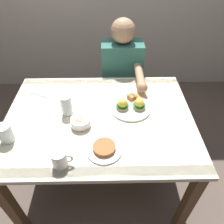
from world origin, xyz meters
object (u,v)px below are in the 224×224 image
(coffee_mug, at_px, (60,158))
(fork, at_px, (37,94))
(water_glass_near, at_px, (6,134))
(water_glass_far, at_px, (67,106))
(side_plate, at_px, (104,148))
(eggs_benedict_plate, at_px, (131,105))
(fruit_bowl, at_px, (81,122))
(dining_table, at_px, (100,128))
(diner_person, at_px, (122,77))

(coffee_mug, distance_m, fork, 0.65)
(water_glass_near, xyz_separation_m, water_glass_far, (0.31, 0.22, 0.01))
(coffee_mug, bearing_deg, water_glass_near, 152.80)
(water_glass_far, distance_m, side_plate, 0.39)
(eggs_benedict_plate, bearing_deg, fruit_bowl, -154.30)
(fork, bearing_deg, water_glass_far, -39.19)
(dining_table, bearing_deg, water_glass_far, 169.24)
(fruit_bowl, distance_m, diner_person, 0.74)
(fruit_bowl, distance_m, fork, 0.47)
(fruit_bowl, xyz_separation_m, coffee_mug, (-0.08, -0.28, 0.02))
(coffee_mug, relative_size, diner_person, 0.10)
(fruit_bowl, relative_size, fork, 0.82)
(water_glass_far, xyz_separation_m, diner_person, (0.39, 0.56, -0.15))
(fork, height_order, side_plate, side_plate)
(eggs_benedict_plate, xyz_separation_m, diner_person, (-0.03, 0.52, -0.11))
(dining_table, distance_m, eggs_benedict_plate, 0.26)
(fruit_bowl, relative_size, water_glass_near, 1.08)
(eggs_benedict_plate, relative_size, side_plate, 1.35)
(diner_person, bearing_deg, water_glass_far, -124.64)
(side_plate, height_order, diner_person, diner_person)
(dining_table, bearing_deg, diner_person, 73.03)
(eggs_benedict_plate, distance_m, coffee_mug, 0.59)
(fork, relative_size, water_glass_near, 1.32)
(diner_person, bearing_deg, fruit_bowl, -113.43)
(dining_table, bearing_deg, fruit_bowl, -146.01)
(fruit_bowl, xyz_separation_m, water_glass_far, (-0.10, 0.11, 0.03))
(dining_table, height_order, side_plate, side_plate)
(eggs_benedict_plate, distance_m, side_plate, 0.39)
(fruit_bowl, xyz_separation_m, water_glass_near, (-0.41, -0.11, 0.02))
(side_plate, relative_size, diner_person, 0.18)
(water_glass_near, bearing_deg, fork, 82.03)
(fruit_bowl, xyz_separation_m, side_plate, (0.14, -0.19, -0.02))
(fork, bearing_deg, eggs_benedict_plate, -13.76)
(eggs_benedict_plate, relative_size, fruit_bowl, 2.25)
(fruit_bowl, distance_m, coffee_mug, 0.29)
(water_glass_far, bearing_deg, fork, 140.81)
(water_glass_near, xyz_separation_m, side_plate, (0.55, -0.08, -0.04))
(coffee_mug, distance_m, side_plate, 0.24)
(dining_table, relative_size, fruit_bowl, 10.00)
(coffee_mug, distance_m, water_glass_far, 0.39)
(eggs_benedict_plate, distance_m, water_glass_far, 0.42)
(fork, bearing_deg, water_glass_near, -97.97)
(fruit_bowl, bearing_deg, side_plate, -53.07)
(dining_table, xyz_separation_m, water_glass_near, (-0.51, -0.18, 0.16))
(fruit_bowl, height_order, side_plate, fruit_bowl)
(water_glass_far, bearing_deg, fruit_bowl, -49.42)
(fork, bearing_deg, dining_table, -28.10)
(coffee_mug, xyz_separation_m, side_plate, (0.22, 0.09, -0.04))
(fruit_bowl, height_order, fork, fruit_bowl)
(side_plate, bearing_deg, fruit_bowl, 126.93)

